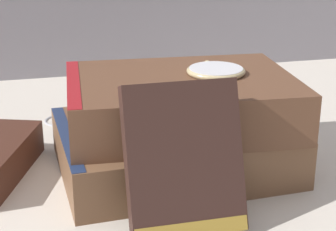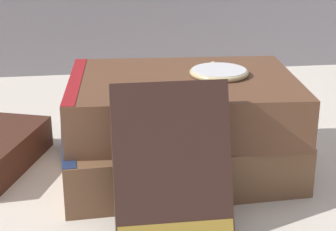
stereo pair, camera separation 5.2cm
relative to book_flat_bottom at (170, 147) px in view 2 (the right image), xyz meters
name	(u,v)px [view 2 (the right image)]	position (x,y,z in m)	size (l,w,h in m)	color
ground_plane	(137,187)	(-0.04, -0.03, -0.02)	(3.00, 3.00, 0.00)	beige
book_flat_bottom	(170,147)	(0.00, 0.00, 0.00)	(0.23, 0.18, 0.05)	brown
book_flat_top	(177,102)	(0.01, 0.00, 0.05)	(0.23, 0.17, 0.05)	brown
book_leaning_front	(172,165)	(-0.01, -0.11, 0.03)	(0.09, 0.06, 0.12)	#331E19
pocket_watch	(219,72)	(0.05, 0.00, 0.07)	(0.06, 0.06, 0.01)	silver
reading_glasses	(97,114)	(-0.07, 0.17, -0.02)	(0.10, 0.05, 0.00)	#ADADB2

